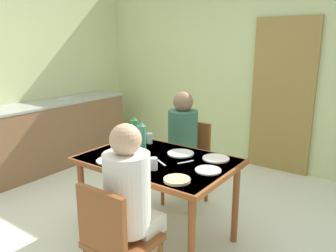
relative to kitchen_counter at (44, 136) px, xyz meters
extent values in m
plane|color=silver|center=(1.94, -0.45, -0.45)|extent=(5.97, 5.97, 0.00)
cube|color=beige|center=(1.94, 1.85, 0.91)|extent=(4.74, 0.10, 2.73)
cube|color=beige|center=(-0.33, 0.13, 0.91)|extent=(0.10, 3.44, 2.73)
cube|color=olive|center=(2.63, 1.77, 0.55)|extent=(0.80, 0.05, 2.00)
cube|color=brown|center=(0.00, 0.00, -0.02)|extent=(0.60, 2.48, 0.87)
cube|color=#9E9E99|center=(0.00, 0.00, 0.43)|extent=(0.61, 2.53, 0.03)
cylinder|color=#B7B7BC|center=(0.00, 0.37, 0.45)|extent=(0.21, 0.21, 0.01)
cube|color=brown|center=(2.33, -0.50, 0.28)|extent=(1.26, 0.85, 0.04)
cube|color=beige|center=(2.33, -0.50, 0.30)|extent=(1.21, 0.82, 0.00)
cylinder|color=brown|center=(1.76, -0.85, -0.10)|extent=(0.06, 0.06, 0.71)
cylinder|color=brown|center=(2.89, -0.85, -0.10)|extent=(0.06, 0.06, 0.71)
cylinder|color=brown|center=(1.76, -0.14, -0.10)|extent=(0.06, 0.06, 0.71)
cylinder|color=brown|center=(2.89, -0.14, -0.10)|extent=(0.06, 0.06, 0.71)
cube|color=brown|center=(2.58, -1.20, 0.00)|extent=(0.40, 0.40, 0.04)
cube|color=brown|center=(2.58, -1.38, 0.21)|extent=(0.38, 0.04, 0.42)
cylinder|color=brown|center=(2.41, -1.03, -0.25)|extent=(0.04, 0.04, 0.41)
cube|color=brown|center=(2.15, 0.21, 0.00)|extent=(0.40, 0.40, 0.04)
cube|color=brown|center=(2.15, 0.39, 0.21)|extent=(0.38, 0.04, 0.42)
cylinder|color=brown|center=(2.32, 0.04, -0.25)|extent=(0.04, 0.04, 0.41)
cylinder|color=brown|center=(1.98, 0.04, -0.25)|extent=(0.04, 0.04, 0.41)
cylinder|color=brown|center=(2.32, 0.38, -0.25)|extent=(0.04, 0.04, 0.41)
cylinder|color=brown|center=(1.98, 0.38, -0.25)|extent=(0.04, 0.04, 0.41)
cube|color=silver|center=(2.58, -1.04, 0.06)|extent=(0.30, 0.22, 0.12)
cylinder|color=silver|center=(2.58, -1.15, 0.32)|extent=(0.30, 0.30, 0.52)
sphere|color=tan|center=(2.58, -1.15, 0.67)|extent=(0.20, 0.20, 0.20)
cube|color=#3E5F42|center=(2.15, 0.05, 0.06)|extent=(0.30, 0.22, 0.12)
cylinder|color=#38664C|center=(2.15, 0.16, 0.32)|extent=(0.30, 0.30, 0.52)
sphere|color=#846047|center=(2.15, 0.16, 0.67)|extent=(0.20, 0.20, 0.20)
cylinder|color=#2A8047|center=(1.93, -0.34, 0.42)|extent=(0.07, 0.07, 0.24)
cone|color=#27763F|center=(1.93, -0.34, 0.56)|extent=(0.05, 0.05, 0.04)
cylinder|color=#3C8B68|center=(2.09, -0.41, 0.42)|extent=(0.07, 0.07, 0.23)
cone|color=#48806E|center=(2.09, -0.41, 0.55)|extent=(0.05, 0.05, 0.04)
cylinder|color=white|center=(2.22, -0.63, 0.33)|extent=(0.17, 0.17, 0.05)
cylinder|color=white|center=(2.05, -0.77, 0.31)|extent=(0.23, 0.23, 0.01)
cylinder|color=white|center=(2.73, -0.22, 0.31)|extent=(0.22, 0.22, 0.01)
cylinder|color=white|center=(2.42, -0.29, 0.31)|extent=(0.23, 0.23, 0.01)
cylinder|color=white|center=(2.80, -0.49, 0.31)|extent=(0.20, 0.20, 0.01)
cylinder|color=silver|center=(2.00, -0.20, 0.35)|extent=(0.06, 0.06, 0.10)
cylinder|color=silver|center=(2.45, -0.71, 0.35)|extent=(0.06, 0.06, 0.10)
cylinder|color=#DBB77A|center=(2.72, -0.79, 0.31)|extent=(0.19, 0.19, 0.02)
cube|color=silver|center=(2.41, -0.56, 0.30)|extent=(0.14, 0.09, 0.00)
cube|color=silver|center=(2.56, -0.44, 0.30)|extent=(0.08, 0.14, 0.00)
camera|label=1|loc=(3.93, -2.59, 1.25)|focal=35.84mm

